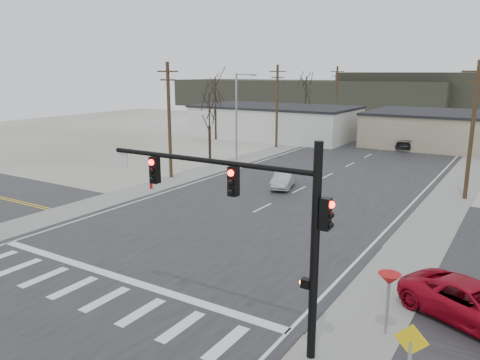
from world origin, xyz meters
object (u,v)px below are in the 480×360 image
(traffic_signal_mast, at_px, (262,213))
(car_far_b, at_px, (379,131))
(fire_hydrant, at_px, (151,184))
(car_parked_red, at_px, (474,304))
(sedan_crossing, at_px, (284,179))
(car_far_a, at_px, (405,143))

(traffic_signal_mast, distance_m, car_far_b, 56.87)
(traffic_signal_mast, relative_size, car_far_b, 2.19)
(fire_hydrant, bearing_deg, car_parked_red, -20.37)
(sedan_crossing, height_order, car_far_a, car_far_a)
(traffic_signal_mast, xyz_separation_m, car_far_a, (-5.58, 45.22, -3.91))
(sedan_crossing, xyz_separation_m, car_parked_red, (15.44, -15.00, 0.06))
(sedan_crossing, distance_m, car_far_b, 35.41)
(traffic_signal_mast, xyz_separation_m, fire_hydrant, (-18.09, 14.20, -4.22))
(car_far_b, bearing_deg, traffic_signal_mast, -99.30)
(fire_hydrant, distance_m, car_far_a, 33.45)
(car_far_a, relative_size, car_parked_red, 0.92)
(car_far_a, bearing_deg, traffic_signal_mast, 89.05)
(sedan_crossing, bearing_deg, car_parked_red, -59.47)
(car_far_a, relative_size, car_far_b, 1.22)
(car_parked_red, bearing_deg, car_far_a, 40.97)
(fire_hydrant, distance_m, car_parked_red, 25.86)
(traffic_signal_mast, relative_size, car_far_a, 1.80)
(traffic_signal_mast, relative_size, fire_hydrant, 10.29)
(fire_hydrant, relative_size, car_parked_red, 0.16)
(sedan_crossing, xyz_separation_m, car_far_b, (-2.27, 35.34, 0.02))
(car_far_a, xyz_separation_m, car_parked_red, (11.72, -40.02, 0.02))
(traffic_signal_mast, relative_size, sedan_crossing, 2.17)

